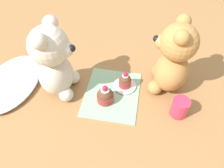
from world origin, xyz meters
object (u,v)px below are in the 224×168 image
at_px(teddy_bear_tan, 173,59).
at_px(cupcake_near_tan_bear, 125,81).
at_px(teddy_bear_cream, 54,61).
at_px(saucer_plate, 125,86).
at_px(juice_glass, 180,107).
at_px(cupcake_near_cream_bear, 105,95).

height_order(teddy_bear_tan, cupcake_near_tan_bear, teddy_bear_tan).
distance_m(teddy_bear_cream, saucer_plate, 0.27).
height_order(teddy_bear_tan, juice_glass, teddy_bear_tan).
relative_size(teddy_bear_cream, saucer_plate, 3.30).
xyz_separation_m(saucer_plate, juice_glass, (-0.09, -0.20, 0.03)).
bearing_deg(cupcake_near_tan_bear, cupcake_near_cream_bear, 142.41).
relative_size(teddy_bear_cream, cupcake_near_tan_bear, 4.15).
xyz_separation_m(teddy_bear_cream, saucer_plate, (0.05, -0.24, -0.13)).
height_order(saucer_plate, cupcake_near_tan_bear, cupcake_near_tan_bear).
bearing_deg(saucer_plate, teddy_bear_tan, -76.64).
bearing_deg(cupcake_near_tan_bear, teddy_bear_cream, 102.03).
bearing_deg(juice_glass, teddy_bear_tan, 18.80).
height_order(cupcake_near_cream_bear, saucer_plate, cupcake_near_cream_bear).
height_order(teddy_bear_cream, cupcake_near_tan_bear, teddy_bear_cream).
xyz_separation_m(teddy_bear_cream, cupcake_near_cream_bear, (-0.03, -0.18, -0.11)).
distance_m(teddy_bear_tan, cupcake_near_cream_bear, 0.26).
bearing_deg(juice_glass, cupcake_near_cream_bear, 87.85).
relative_size(teddy_bear_tan, cupcake_near_tan_bear, 4.12).
relative_size(cupcake_near_cream_bear, cupcake_near_tan_bear, 1.08).
distance_m(teddy_bear_cream, cupcake_near_cream_bear, 0.21).
height_order(teddy_bear_cream, teddy_bear_tan, teddy_bear_cream).
xyz_separation_m(cupcake_near_cream_bear, cupcake_near_tan_bear, (0.08, -0.06, 0.01)).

